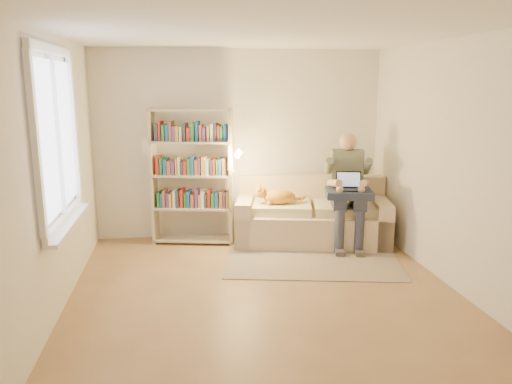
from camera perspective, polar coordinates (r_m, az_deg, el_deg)
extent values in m
plane|color=olive|center=(5.22, 1.23, -11.86)|extent=(4.50, 4.50, 0.00)
cube|color=white|center=(4.79, 1.38, 17.83)|extent=(4.00, 4.50, 0.02)
cube|color=silver|center=(4.91, -22.36, 1.54)|extent=(0.02, 4.50, 2.60)
cube|color=silver|center=(5.54, 22.15, 2.69)|extent=(0.02, 4.50, 2.60)
cube|color=silver|center=(7.04, -1.86, 5.47)|extent=(4.00, 0.02, 2.60)
cube|color=silver|center=(2.71, 9.55, -5.88)|extent=(4.00, 0.02, 2.60)
plane|color=white|center=(5.05, -21.83, 5.88)|extent=(0.00, 1.50, 1.50)
cube|color=white|center=(5.03, -22.45, 14.85)|extent=(0.05, 1.50, 0.08)
cube|color=white|center=(5.18, -21.03, -2.81)|extent=(0.05, 1.50, 0.08)
cube|color=white|center=(5.05, -21.72, 5.89)|extent=(0.04, 0.05, 1.50)
cube|color=white|center=(5.19, -20.55, -3.33)|extent=(0.12, 1.52, 0.04)
cube|color=beige|center=(6.90, 6.41, -3.96)|extent=(2.18, 1.32, 0.43)
cube|color=beige|center=(7.14, 6.34, 0.18)|extent=(2.04, 0.62, 0.44)
cube|color=beige|center=(6.89, -1.22, -3.12)|extent=(0.39, 0.94, 0.61)
cube|color=beige|center=(6.99, 13.96, -3.27)|extent=(0.39, 0.94, 0.61)
cube|color=beige|center=(6.77, 2.61, -1.80)|extent=(0.97, 0.78, 0.12)
cube|color=beige|center=(6.82, 10.33, -1.88)|extent=(0.97, 0.78, 0.12)
cube|color=#6A705A|center=(6.80, 10.34, 2.38)|extent=(0.46, 0.31, 0.57)
sphere|color=tan|center=(6.73, 10.49, 5.67)|extent=(0.23, 0.23, 0.23)
cube|color=#343849|center=(6.59, 9.42, -0.96)|extent=(0.26, 0.49, 0.18)
cube|color=#343849|center=(6.62, 11.58, -0.99)|extent=(0.26, 0.49, 0.18)
cylinder|color=#343849|center=(6.46, 9.52, -4.53)|extent=(0.12, 0.12, 0.57)
cylinder|color=#343849|center=(6.49, 11.72, -4.53)|extent=(0.12, 0.12, 0.57)
ellipsoid|color=#FFAB31|center=(6.71, 2.62, -0.56)|extent=(0.47, 0.32, 0.20)
sphere|color=#FFAB31|center=(6.66, 0.47, -0.05)|extent=(0.15, 0.15, 0.15)
cylinder|color=#FFAB31|center=(6.76, 4.57, -0.81)|extent=(0.22, 0.09, 0.06)
cube|color=#252D41|center=(6.56, 10.73, -0.14)|extent=(0.67, 0.59, 0.09)
cube|color=black|center=(6.51, 10.80, 0.28)|extent=(0.36, 0.29, 0.02)
cube|color=black|center=(6.61, 10.70, 1.42)|extent=(0.33, 0.16, 0.20)
plane|color=#8CA5CC|center=(6.61, 10.70, 1.42)|extent=(0.31, 0.17, 0.27)
cube|color=#C1B292|center=(6.82, -11.63, 1.73)|extent=(0.10, 0.28, 1.83)
cube|color=#C1B292|center=(6.63, -2.84, 1.67)|extent=(0.10, 0.28, 1.83)
cube|color=#C1B292|center=(6.92, -7.10, -5.36)|extent=(1.12, 0.50, 0.03)
cube|color=#C1B292|center=(6.80, -7.20, -1.78)|extent=(1.12, 0.50, 0.03)
cube|color=#C1B292|center=(6.70, -7.30, 1.91)|extent=(1.12, 0.50, 0.03)
cube|color=#C1B292|center=(6.64, -7.41, 5.70)|extent=(1.12, 0.50, 0.03)
cube|color=#C1B292|center=(6.60, -7.51, 9.28)|extent=(1.12, 0.50, 0.03)
cube|color=#995933|center=(6.77, -7.23, -0.77)|extent=(0.96, 0.41, 0.22)
cube|color=#66337F|center=(6.68, -7.33, 2.96)|extent=(0.96, 0.41, 0.22)
cube|color=gold|center=(6.63, -7.44, 6.76)|extent=(0.96, 0.41, 0.22)
cylinder|color=beige|center=(6.63, -3.52, 2.18)|extent=(0.10, 0.10, 0.04)
cone|color=beige|center=(6.45, -2.28, 4.40)|extent=(0.15, 0.17, 0.15)
cube|color=gray|center=(6.20, 6.48, -7.88)|extent=(2.30, 1.63, 0.01)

